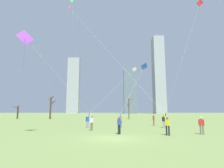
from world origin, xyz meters
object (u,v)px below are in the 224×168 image
at_px(kite_flyer_midfield_left_purple, 76,103).
at_px(bystander_far_off_by_trees, 120,121).
at_px(bare_tree_center, 17,112).
at_px(distant_kite_high_overhead_teal, 38,46).
at_px(bare_tree_left_of_center, 50,107).
at_px(bare_tree_far_right_edge, 128,108).
at_px(kite_flyer_foreground_left_red, 169,103).
at_px(kite_flyer_midfield_center_white, 93,114).
at_px(kite_flyer_far_back_pink, 146,99).
at_px(distant_kite_low_near_trees_green, 73,21).
at_px(bystander_strolling_midfield, 201,124).
at_px(bystander_watching_nearby, 153,119).
at_px(kite_flyer_midfield_right_blue, 124,112).

xyz_separation_m(kite_flyer_midfield_left_purple, bystander_far_off_by_trees, (4.90, 3.99, -2.07)).
bearing_deg(bare_tree_center, distant_kite_high_overhead_teal, -48.97).
xyz_separation_m(bare_tree_left_of_center, bare_tree_far_right_edge, (20.98, -0.47, -0.24)).
relative_size(kite_flyer_foreground_left_red, bare_tree_left_of_center, 2.96).
relative_size(kite_flyer_foreground_left_red, kite_flyer_midfield_center_white, 1.89).
height_order(kite_flyer_midfield_center_white, distant_kite_high_overhead_teal, distant_kite_high_overhead_teal).
height_order(kite_flyer_far_back_pink, bare_tree_far_right_edge, kite_flyer_far_back_pink).
xyz_separation_m(distant_kite_low_near_trees_green, bare_tree_far_right_edge, (12.16, 15.09, -16.72)).
bearing_deg(bare_tree_far_right_edge, bare_tree_left_of_center, 178.72).
distance_m(bystander_far_off_by_trees, distant_kite_high_overhead_teal, 28.98).
bearing_deg(kite_flyer_midfield_left_purple, bystander_strolling_midfield, -9.99).
distance_m(kite_flyer_midfield_center_white, bystander_watching_nearby, 9.06).
bearing_deg(distant_kite_low_near_trees_green, bystander_strolling_midfield, -45.31).
bearing_deg(kite_flyer_foreground_left_red, bare_tree_left_of_center, 133.70).
xyz_separation_m(bystander_watching_nearby, bare_tree_center, (-31.92, 22.75, 1.04)).
bearing_deg(bystander_watching_nearby, kite_flyer_midfield_right_blue, -119.37).
bearing_deg(kite_flyer_foreground_left_red, kite_flyer_midfield_left_purple, -158.28).
relative_size(kite_flyer_midfield_right_blue, bare_tree_center, 2.44).
height_order(bystander_strolling_midfield, distant_kite_high_overhead_teal, distant_kite_high_overhead_teal).
xyz_separation_m(bystander_watching_nearby, distant_kite_low_near_trees_green, (-13.80, 6.25, 18.78)).
height_order(kite_flyer_midfield_center_white, bare_tree_left_of_center, kite_flyer_midfield_center_white).
height_order(kite_flyer_foreground_left_red, bystander_far_off_by_trees, kite_flyer_foreground_left_red).
xyz_separation_m(kite_flyer_midfield_center_white, bare_tree_far_right_edge, (6.94, 24.13, 1.20)).
bearing_deg(distant_kite_low_near_trees_green, kite_flyer_midfield_left_purple, -74.43).
xyz_separation_m(kite_flyer_midfield_center_white, bare_tree_center, (-23.34, 25.54, 0.18)).
relative_size(kite_flyer_midfield_left_purple, kite_flyer_midfield_center_white, 1.00).
distance_m(kite_flyer_far_back_pink, bystander_far_off_by_trees, 6.53).
relative_size(bystander_strolling_midfield, bystander_far_off_by_trees, 1.00).
relative_size(bystander_strolling_midfield, distant_kite_high_overhead_teal, 0.09).
bearing_deg(bare_tree_center, bystander_far_off_by_trees, -44.56).
bearing_deg(kite_flyer_midfield_center_white, bare_tree_center, 132.43).
bearing_deg(kite_flyer_midfield_center_white, distant_kite_high_overhead_teal, 133.35).
height_order(bystander_strolling_midfield, bystander_watching_nearby, same).
distance_m(bystander_strolling_midfield, distant_kite_high_overhead_teal, 37.19).
relative_size(kite_flyer_midfield_center_white, distant_kite_high_overhead_teal, 0.51).
bearing_deg(distant_kite_high_overhead_teal, kite_flyer_far_back_pink, -47.40).
relative_size(kite_flyer_midfield_left_purple, distant_kite_low_near_trees_green, 0.40).
bearing_deg(bystander_far_off_by_trees, bare_tree_left_of_center, 124.56).
height_order(kite_flyer_midfield_center_white, distant_kite_low_near_trees_green, distant_kite_low_near_trees_green).
height_order(kite_flyer_midfield_center_white, bystander_watching_nearby, kite_flyer_midfield_center_white).
relative_size(kite_flyer_midfield_left_purple, bare_tree_far_right_edge, 1.76).
distance_m(bystander_far_off_by_trees, bystander_watching_nearby, 6.26).
bearing_deg(kite_flyer_far_back_pink, kite_flyer_midfield_center_white, 130.81).
bearing_deg(kite_flyer_midfield_right_blue, bystander_far_off_by_trees, 91.28).
height_order(kite_flyer_far_back_pink, kite_flyer_midfield_left_purple, kite_flyer_far_back_pink).
xyz_separation_m(kite_flyer_midfield_center_white, distant_kite_low_near_trees_green, (-5.22, 9.04, 17.92)).
bearing_deg(bystander_strolling_midfield, bystander_watching_nearby, 102.36).
bearing_deg(kite_flyer_midfield_left_purple, bare_tree_left_of_center, 113.28).
xyz_separation_m(kite_flyer_midfield_right_blue, bare_tree_far_right_edge, (3.25, 30.02, 0.90)).
distance_m(bystander_strolling_midfield, bystander_watching_nearby, 10.12).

